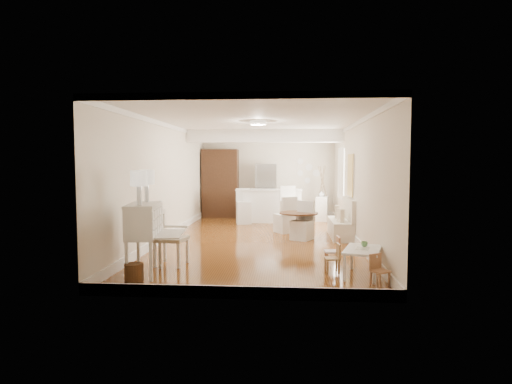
# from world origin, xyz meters

# --- Properties ---
(room) EXTENTS (9.00, 9.04, 2.82)m
(room) POSITION_xyz_m (0.04, 0.32, 1.98)
(room) COLOR brown
(room) RESTS_ON ground
(secretary_bureau) EXTENTS (1.05, 1.07, 1.20)m
(secretary_bureau) POSITION_xyz_m (-1.70, -3.35, 0.60)
(secretary_bureau) COLOR silver
(secretary_bureau) RESTS_ON ground
(gustavian_armchair) EXTENTS (0.64, 0.64, 1.00)m
(gustavian_armchair) POSITION_xyz_m (-1.44, -2.63, 0.50)
(gustavian_armchair) COLOR white
(gustavian_armchair) RESTS_ON ground
(wicker_basket) EXTENTS (0.31, 0.31, 0.30)m
(wicker_basket) POSITION_xyz_m (-1.71, -3.80, 0.15)
(wicker_basket) COLOR #4B2E17
(wicker_basket) RESTS_ON ground
(kids_table) EXTENTS (0.78, 1.03, 0.46)m
(kids_table) POSITION_xyz_m (1.90, -3.16, 0.23)
(kids_table) COLOR white
(kids_table) RESTS_ON ground
(kids_chair_a) EXTENTS (0.27, 0.27, 0.51)m
(kids_chair_a) POSITION_xyz_m (1.43, -2.99, 0.25)
(kids_chair_a) COLOR #A17949
(kids_chair_a) RESTS_ON ground
(kids_chair_b) EXTENTS (0.28, 0.28, 0.54)m
(kids_chair_b) POSITION_xyz_m (1.48, -2.49, 0.27)
(kids_chair_b) COLOR #BA7C54
(kids_chair_b) RESTS_ON ground
(kids_chair_c) EXTENTS (0.33, 0.33, 0.49)m
(kids_chair_c) POSITION_xyz_m (2.06, -3.75, 0.25)
(kids_chair_c) COLOR #AD754E
(kids_chair_c) RESTS_ON ground
(banquette) EXTENTS (0.52, 1.60, 0.98)m
(banquette) POSITION_xyz_m (1.99, 0.50, 0.49)
(banquette) COLOR silver
(banquette) RESTS_ON ground
(dining_table) EXTENTS (1.20, 1.20, 0.64)m
(dining_table) POSITION_xyz_m (0.94, 0.25, 0.32)
(dining_table) COLOR #4C2C18
(dining_table) RESTS_ON ground
(slip_chair_near) EXTENTS (0.61, 0.61, 0.93)m
(slip_chair_near) POSITION_xyz_m (1.02, 0.10, 0.46)
(slip_chair_near) COLOR silver
(slip_chair_near) RESTS_ON ground
(slip_chair_far) EXTENTS (0.64, 0.65, 0.96)m
(slip_chair_far) POSITION_xyz_m (0.61, 1.14, 0.48)
(slip_chair_far) COLOR silver
(slip_chair_far) RESTS_ON ground
(breakfast_counter) EXTENTS (2.05, 0.65, 1.03)m
(breakfast_counter) POSITION_xyz_m (0.10, 3.10, 0.52)
(breakfast_counter) COLOR white
(breakfast_counter) RESTS_ON ground
(bar_stool_left) EXTENTS (0.51, 0.51, 1.07)m
(bar_stool_left) POSITION_xyz_m (-0.65, 2.66, 0.53)
(bar_stool_left) COLOR silver
(bar_stool_left) RESTS_ON ground
(bar_stool_right) EXTENTS (0.59, 0.59, 1.17)m
(bar_stool_right) POSITION_xyz_m (0.73, 2.28, 0.58)
(bar_stool_right) COLOR white
(bar_stool_right) RESTS_ON ground
(pantry_cabinet) EXTENTS (1.20, 0.60, 2.30)m
(pantry_cabinet) POSITION_xyz_m (-1.60, 4.18, 1.15)
(pantry_cabinet) COLOR #381E11
(pantry_cabinet) RESTS_ON ground
(fridge) EXTENTS (0.75, 0.65, 1.80)m
(fridge) POSITION_xyz_m (0.30, 4.15, 0.90)
(fridge) COLOR silver
(fridge) RESTS_ON ground
(sideboard) EXTENTS (0.48, 0.85, 0.77)m
(sideboard) POSITION_xyz_m (1.79, 3.61, 0.38)
(sideboard) COLOR beige
(sideboard) RESTS_ON ground
(pencil_cup) EXTENTS (0.13, 0.13, 0.09)m
(pencil_cup) POSITION_xyz_m (1.96, -3.00, 0.50)
(pencil_cup) COLOR #60A05D
(pencil_cup) RESTS_ON kids_table
(branch_vase) EXTENTS (0.17, 0.17, 0.18)m
(branch_vase) POSITION_xyz_m (1.76, 3.61, 0.86)
(branch_vase) COLOR white
(branch_vase) RESTS_ON sideboard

